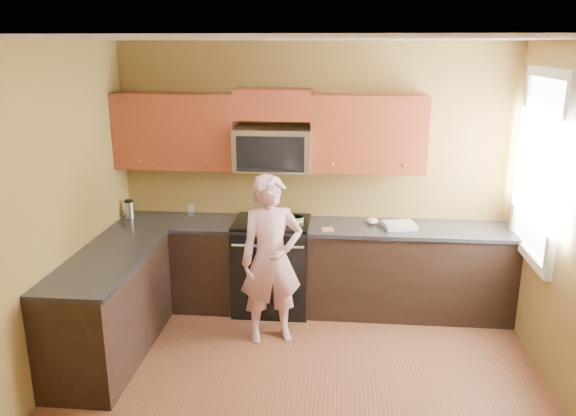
# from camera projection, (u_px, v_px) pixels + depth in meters

# --- Properties ---
(floor) EXTENTS (4.00, 4.00, 0.00)m
(floor) POSITION_uv_depth(u_px,v_px,m) (298.00, 406.00, 4.34)
(floor) COLOR brown
(floor) RESTS_ON ground
(ceiling) EXTENTS (4.00, 4.00, 0.00)m
(ceiling) POSITION_uv_depth(u_px,v_px,m) (300.00, 39.00, 3.59)
(ceiling) COLOR white
(ceiling) RESTS_ON ground
(wall_back) EXTENTS (4.00, 0.00, 4.00)m
(wall_back) POSITION_uv_depth(u_px,v_px,m) (314.00, 176.00, 5.88)
(wall_back) COLOR brown
(wall_back) RESTS_ON ground
(wall_left) EXTENTS (0.00, 4.00, 4.00)m
(wall_left) POSITION_uv_depth(u_px,v_px,m) (27.00, 231.00, 4.15)
(wall_left) COLOR brown
(wall_left) RESTS_ON ground
(cabinet_back_run) EXTENTS (4.00, 0.60, 0.88)m
(cabinet_back_run) POSITION_uv_depth(u_px,v_px,m) (311.00, 268.00, 5.85)
(cabinet_back_run) COLOR black
(cabinet_back_run) RESTS_ON floor
(cabinet_left_run) EXTENTS (0.60, 1.60, 0.88)m
(cabinet_left_run) POSITION_uv_depth(u_px,v_px,m) (110.00, 309.00, 4.95)
(cabinet_left_run) COLOR black
(cabinet_left_run) RESTS_ON floor
(countertop_back) EXTENTS (4.00, 0.62, 0.04)m
(countertop_back) POSITION_uv_depth(u_px,v_px,m) (311.00, 226.00, 5.71)
(countertop_back) COLOR black
(countertop_back) RESTS_ON cabinet_back_run
(countertop_left) EXTENTS (0.62, 1.60, 0.04)m
(countertop_left) POSITION_uv_depth(u_px,v_px,m) (106.00, 260.00, 4.82)
(countertop_left) COLOR black
(countertop_left) RESTS_ON cabinet_left_run
(stove) EXTENTS (0.76, 0.65, 0.95)m
(stove) POSITION_uv_depth(u_px,v_px,m) (272.00, 265.00, 5.85)
(stove) COLOR black
(stove) RESTS_ON floor
(microwave) EXTENTS (0.76, 0.40, 0.42)m
(microwave) POSITION_uv_depth(u_px,v_px,m) (273.00, 170.00, 5.70)
(microwave) COLOR silver
(microwave) RESTS_ON wall_back
(upper_cab_left) EXTENTS (1.22, 0.33, 0.75)m
(upper_cab_left) POSITION_uv_depth(u_px,v_px,m) (178.00, 167.00, 5.82)
(upper_cab_left) COLOR maroon
(upper_cab_left) RESTS_ON wall_back
(upper_cab_right) EXTENTS (1.12, 0.33, 0.75)m
(upper_cab_right) POSITION_uv_depth(u_px,v_px,m) (367.00, 171.00, 5.65)
(upper_cab_right) COLOR maroon
(upper_cab_right) RESTS_ON wall_back
(upper_cab_over_mw) EXTENTS (0.76, 0.33, 0.30)m
(upper_cab_over_mw) POSITION_uv_depth(u_px,v_px,m) (273.00, 104.00, 5.55)
(upper_cab_over_mw) COLOR maroon
(upper_cab_over_mw) RESTS_ON wall_back
(window) EXTENTS (0.06, 1.06, 1.66)m
(window) POSITION_uv_depth(u_px,v_px,m) (540.00, 168.00, 4.85)
(window) COLOR white
(window) RESTS_ON wall_right
(woman) EXTENTS (0.66, 0.54, 1.57)m
(woman) POSITION_uv_depth(u_px,v_px,m) (271.00, 260.00, 5.14)
(woman) COLOR #D86C88
(woman) RESTS_ON floor
(frying_pan) EXTENTS (0.44, 0.58, 0.07)m
(frying_pan) POSITION_uv_depth(u_px,v_px,m) (267.00, 227.00, 5.53)
(frying_pan) COLOR black
(frying_pan) RESTS_ON stove
(butter_tub) EXTENTS (0.18, 0.18, 0.10)m
(butter_tub) POSITION_uv_depth(u_px,v_px,m) (297.00, 224.00, 5.71)
(butter_tub) COLOR gold
(butter_tub) RESTS_ON countertop_back
(toast_slice) EXTENTS (0.13, 0.13, 0.01)m
(toast_slice) POSITION_uv_depth(u_px,v_px,m) (328.00, 230.00, 5.52)
(toast_slice) COLOR #B27F47
(toast_slice) RESTS_ON countertop_back
(napkin_a) EXTENTS (0.12, 0.12, 0.06)m
(napkin_a) POSITION_uv_depth(u_px,v_px,m) (293.00, 224.00, 5.62)
(napkin_a) COLOR silver
(napkin_a) RESTS_ON countertop_back
(napkin_b) EXTENTS (0.12, 0.13, 0.07)m
(napkin_b) POSITION_uv_depth(u_px,v_px,m) (372.00, 221.00, 5.70)
(napkin_b) COLOR silver
(napkin_b) RESTS_ON countertop_back
(dish_towel) EXTENTS (0.34, 0.30, 0.05)m
(dish_towel) POSITION_uv_depth(u_px,v_px,m) (400.00, 225.00, 5.60)
(dish_towel) COLOR silver
(dish_towel) RESTS_ON countertop_back
(travel_mug) EXTENTS (0.09, 0.09, 0.19)m
(travel_mug) POSITION_uv_depth(u_px,v_px,m) (130.00, 218.00, 5.92)
(travel_mug) COLOR silver
(travel_mug) RESTS_ON countertop_back
(glass_b) EXTENTS (0.08, 0.08, 0.12)m
(glass_b) POSITION_uv_depth(u_px,v_px,m) (191.00, 210.00, 5.98)
(glass_b) COLOR silver
(glass_b) RESTS_ON countertop_back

